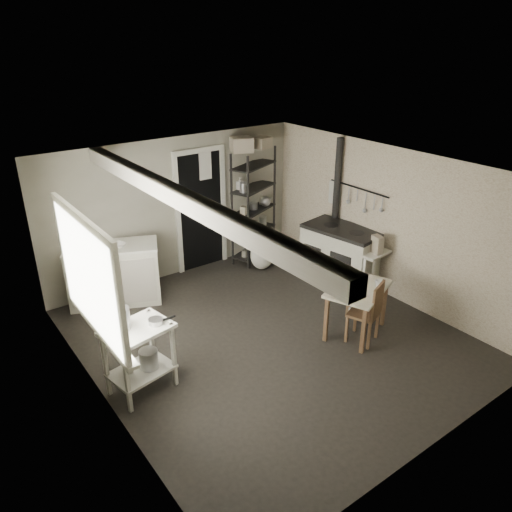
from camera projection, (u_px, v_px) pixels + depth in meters
floor at (269, 337)px, 6.77m from camera, size 5.00×5.00×0.00m
ceiling at (271, 171)px, 5.82m from camera, size 5.00×5.00×0.00m
wall_back at (176, 208)px, 8.12m from camera, size 4.50×0.02×2.30m
wall_front at (441, 355)px, 4.46m from camera, size 4.50×0.02×2.30m
wall_left at (96, 316)px, 5.08m from camera, size 0.02×5.00×2.30m
wall_right at (388, 223)px, 7.51m from camera, size 0.02×5.00×2.30m
window at (87, 277)px, 5.10m from camera, size 0.12×1.76×1.28m
doorway at (201, 212)px, 8.41m from camera, size 0.96×0.10×2.08m
ceiling_beam at (181, 198)px, 5.21m from camera, size 0.18×5.00×0.18m
wallpaper_panel at (387, 223)px, 7.50m from camera, size 0.01×5.00×2.30m
utensil_rail at (358, 189)px, 7.75m from camera, size 0.06×1.20×0.44m
prep_table at (140, 361)px, 5.63m from camera, size 0.81×0.65×0.83m
stockpot at (118, 320)px, 5.40m from camera, size 0.31×0.31×0.28m
saucepan at (156, 322)px, 5.52m from camera, size 0.21×0.21×0.09m
bucket at (149, 359)px, 5.68m from camera, size 0.22×0.22×0.24m
base_cabinets at (114, 274)px, 7.49m from camera, size 1.52×1.13×0.92m
mixing_bowl at (118, 244)px, 7.25m from camera, size 0.35×0.35×0.07m
counter_cup at (89, 252)px, 6.98m from camera, size 0.14×0.14×0.09m
shelf_rack at (254, 208)px, 8.75m from camera, size 1.00×0.70×1.98m
shelf_jar at (240, 186)px, 8.46m from camera, size 0.12×0.12×0.21m
storage_box_a at (242, 150)px, 8.17m from camera, size 0.42×0.40×0.23m
storage_box_b at (261, 147)px, 8.43m from camera, size 0.34×0.33×0.18m
stove at (341, 258)px, 8.06m from camera, size 0.86×1.30×0.95m
stovepipe at (337, 181)px, 8.02m from camera, size 0.13×0.13×1.29m
side_ledge at (373, 272)px, 7.60m from camera, size 0.52×0.32×0.77m
oats_box at (378, 238)px, 7.34m from camera, size 0.14×0.20×0.27m
work_table at (356, 308)px, 6.72m from camera, size 1.09×0.94×0.70m
table_cup at (379, 279)px, 6.58m from camera, size 0.12×0.12×0.09m
chair at (364, 308)px, 6.52m from camera, size 0.48×0.49×0.88m
flour_sack at (262, 256)px, 8.62m from camera, size 0.54×0.50×0.53m
floor_crock at (351, 310)px, 7.28m from camera, size 0.14×0.14×0.14m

